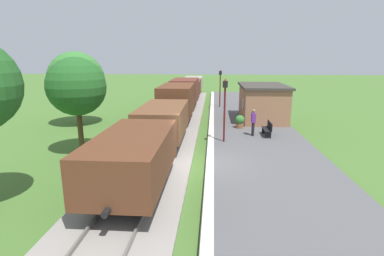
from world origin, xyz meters
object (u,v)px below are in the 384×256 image
potted_planter (240,121)px  lamp_post_far (220,81)px  bench_near_hut (268,129)px  lamp_post_near (225,99)px  tree_trackside_far (76,80)px  station_hut (262,102)px  tree_trackside_mid (77,87)px  freight_train (181,98)px  person_waiting (253,121)px

potted_planter → lamp_post_far: size_ratio=0.25×
bench_near_hut → potted_planter: bearing=127.7°
lamp_post_near → tree_trackside_far: tree_trackside_far is taller
station_hut → tree_trackside_mid: 14.17m
lamp_post_far → tree_trackside_mid: size_ratio=0.72×
freight_train → bench_near_hut: (6.38, -8.17, -0.78)m
tree_trackside_far → station_hut: bearing=7.3°
freight_train → person_waiting: bearing=-56.3°
bench_near_hut → potted_planter: size_ratio=1.64×
bench_near_hut → lamp_post_near: lamp_post_near is taller
tree_trackside_mid → lamp_post_near: bearing=14.1°
potted_planter → lamp_post_far: bearing=97.6°
tree_trackside_mid → freight_train: bearing=70.1°
lamp_post_far → person_waiting: bearing=-80.5°
tree_trackside_far → lamp_post_far: bearing=35.6°
bench_near_hut → lamp_post_far: 11.79m
person_waiting → bench_near_hut: bearing=176.9°
potted_planter → lamp_post_far: (-1.23, 9.20, 2.08)m
bench_near_hut → station_hut: bearing=85.4°
person_waiting → lamp_post_far: lamp_post_far is taller
freight_train → bench_near_hut: bearing=-52.0°
tree_trackside_mid → tree_trackside_far: size_ratio=0.93×
freight_train → station_hut: size_ratio=6.76×
person_waiting → potted_planter: size_ratio=1.87×
tree_trackside_far → potted_planter: bearing=-6.2°
potted_planter → tree_trackside_far: size_ratio=0.16×
station_hut → lamp_post_far: bearing=118.1°
lamp_post_far → freight_train: bearing=-139.1°
person_waiting → lamp_post_near: size_ratio=0.46×
lamp_post_far → station_hut: bearing=-61.9°
station_hut → person_waiting: 5.40m
freight_train → tree_trackside_mid: bearing=-109.9°
station_hut → lamp_post_near: lamp_post_near is taller
station_hut → tree_trackside_far: (-14.25, -1.81, 1.81)m
lamp_post_near → tree_trackside_mid: tree_trackside_mid is taller
freight_train → lamp_post_far: lamp_post_far is taller
freight_train → potted_planter: 7.81m
bench_near_hut → tree_trackside_mid: tree_trackside_mid is taller
station_hut → person_waiting: (-1.35, -5.20, -0.47)m
person_waiting → lamp_post_far: (-1.89, 11.27, 1.62)m
station_hut → person_waiting: bearing=-104.5°
freight_train → station_hut: bearing=-23.6°
potted_planter → lamp_post_near: (-1.23, -3.58, 2.08)m
tree_trackside_far → lamp_post_near: bearing=-24.0°
person_waiting → tree_trackside_far: bearing=-18.4°
bench_near_hut → freight_train: bearing=128.0°
bench_near_hut → tree_trackside_far: (-13.83, 3.38, 2.74)m
lamp_post_near → tree_trackside_far: bearing=156.0°
lamp_post_near → bench_near_hut: bearing=28.4°
station_hut → potted_planter: station_hut is taller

